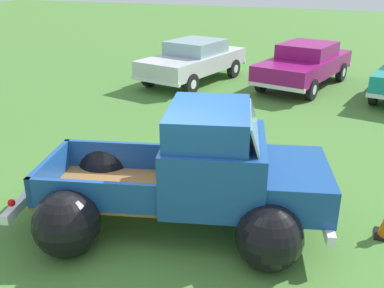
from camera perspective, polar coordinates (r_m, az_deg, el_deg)
ground_plane at (r=7.07m, az=-2.50°, el=-10.05°), size 80.00×80.00×0.00m
vintage_pickup_truck at (r=6.65m, az=0.71°, el=-4.73°), size 4.97×3.69×1.96m
show_car_0 at (r=15.48m, az=0.23°, el=10.99°), size 2.71×4.64×1.43m
show_car_1 at (r=15.34m, az=14.54°, el=10.19°), size 2.77×4.84×1.43m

